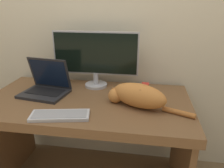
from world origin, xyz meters
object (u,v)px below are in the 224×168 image
(monitor, at_px, (95,57))
(cat, at_px, (137,95))
(external_keyboard, at_px, (60,115))
(laptop, at_px, (46,87))

(monitor, height_order, cat, monitor)
(monitor, bearing_deg, external_keyboard, -100.53)
(external_keyboard, height_order, cat, cat)
(laptop, height_order, cat, laptop)
(monitor, xyz_separation_m, laptop, (-0.33, -0.20, -0.19))
(external_keyboard, bearing_deg, cat, 14.54)
(monitor, relative_size, laptop, 1.88)
(external_keyboard, relative_size, cat, 0.66)
(external_keyboard, xyz_separation_m, cat, (0.44, 0.21, 0.07))
(laptop, bearing_deg, monitor, 40.47)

